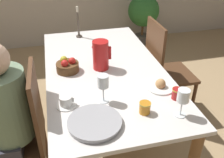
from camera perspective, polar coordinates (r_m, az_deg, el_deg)
ground_plane at (r=2.43m, az=-1.44°, el=-12.96°), size 20.00×20.00×0.00m
dining_table at (r=2.03m, az=-1.69°, el=0.02°), size 0.91×1.68×0.74m
chair_person_side at (r=1.81m, az=-19.56°, el=-11.84°), size 0.42×0.42×0.99m
chair_opposite at (r=2.47m, az=11.76°, el=2.24°), size 0.42×0.42×0.99m
person_seated at (r=1.69m, az=-23.91°, el=-7.76°), size 0.39×0.41×1.19m
red_pitcher at (r=1.93m, az=-2.61°, el=5.52°), size 0.15×0.12×0.23m
wine_glass_water at (r=1.53m, az=-2.05°, el=-0.81°), size 0.07×0.07×0.19m
wine_glass_juice at (r=1.48m, az=15.96°, el=-4.01°), size 0.07×0.07×0.18m
teacup_near_person at (r=1.58m, az=-10.49°, el=-5.18°), size 0.13×0.13×0.07m
serving_tray at (r=1.44m, az=-3.98°, el=-9.91°), size 0.31×0.31×0.03m
bread_plate at (r=1.76m, az=10.98°, el=-1.51°), size 0.19×0.19×0.07m
jam_jar_amber at (r=1.67m, az=14.66°, el=-3.18°), size 0.07×0.07×0.07m
jam_jar_red at (r=1.51m, az=7.52°, el=-6.44°), size 0.07×0.07×0.07m
fruit_bowl at (r=1.95m, az=-10.14°, el=2.94°), size 0.17×0.17×0.11m
candlestick_tall at (r=2.54m, az=-7.71°, el=11.99°), size 0.06×0.06×0.31m
potted_plant at (r=4.03m, az=7.19°, el=14.66°), size 0.48×0.48×0.82m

